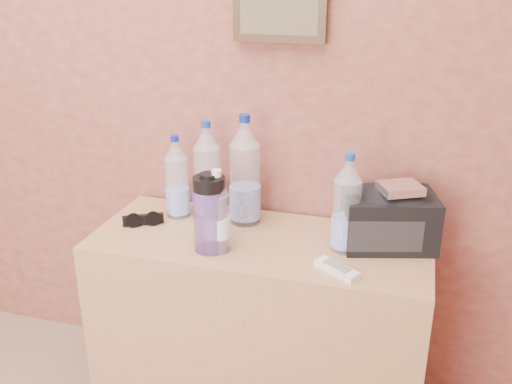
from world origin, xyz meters
TOP-DOWN VIEW (x-y plane):
  - picture_frame at (0.51, 1.98)m, footprint 0.30×0.03m
  - dresser at (0.51, 1.75)m, footprint 1.09×0.45m
  - pet_large_a at (0.28, 1.88)m, footprint 0.09×0.09m
  - pet_large_b at (0.18, 1.85)m, footprint 0.08×0.08m
  - pet_large_c at (0.42, 1.87)m, footprint 0.10×0.10m
  - pet_large_d at (0.78, 1.76)m, footprint 0.09×0.09m
  - pet_small at (0.41, 1.64)m, footprint 0.08×0.08m
  - nalgene_bottle at (0.38, 1.64)m, footprint 0.10×0.10m
  - sunglasses at (0.10, 1.75)m, footprint 0.15×0.11m
  - ac_remote at (0.78, 1.61)m, footprint 0.14×0.12m
  - toiletry_bag at (0.91, 1.84)m, footprint 0.32×0.27m
  - foil_packet at (0.93, 1.81)m, footprint 0.15×0.14m

SIDE VIEW (x-z plane):
  - dresser at x=0.51m, z-range 0.00..0.68m
  - ac_remote at x=0.78m, z-range 0.68..0.70m
  - sunglasses at x=0.10m, z-range 0.68..0.72m
  - toiletry_bag at x=0.91m, z-range 0.68..0.87m
  - pet_small at x=0.41m, z-range 0.67..0.93m
  - nalgene_bottle at x=0.38m, z-range 0.68..0.93m
  - pet_large_b at x=0.18m, z-range 0.66..0.96m
  - pet_large_d at x=0.78m, z-range 0.66..0.98m
  - pet_large_a at x=0.28m, z-range 0.66..1.00m
  - pet_large_c at x=0.42m, z-range 0.66..1.04m
  - foil_packet at x=0.93m, z-range 0.87..0.90m
  - picture_frame at x=0.51m, z-range 1.27..1.52m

